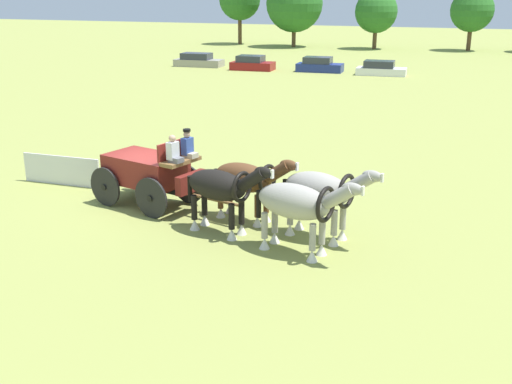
{
  "coord_description": "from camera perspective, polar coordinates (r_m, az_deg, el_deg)",
  "views": [
    {
      "loc": [
        10.51,
        -17.05,
        6.86
      ],
      "look_at": [
        4.26,
        -0.88,
        1.2
      ],
      "focal_mm": 43.43,
      "sensor_mm": 36.0,
      "label": 1
    }
  ],
  "objects": [
    {
      "name": "draft_horse_lead_off",
      "position": [
        16.6,
        3.88,
        -1.12
      ],
      "size": [
        3.16,
        1.43,
        2.29
      ],
      "color": "#9E998E",
      "rests_on": "ground"
    },
    {
      "name": "parked_vehicle_b",
      "position": [
        57.01,
        -0.37,
        11.73
      ],
      "size": [
        3.95,
        2.24,
        1.28
      ],
      "color": "maroon",
      "rests_on": "ground"
    },
    {
      "name": "tree_d",
      "position": [
        79.53,
        19.28,
        15.51
      ],
      "size": [
        4.99,
        4.99,
        7.14
      ],
      "color": "brown",
      "rests_on": "ground"
    },
    {
      "name": "tree_c",
      "position": [
        79.1,
        11.01,
        16.0
      ],
      "size": [
        5.11,
        5.11,
        6.99
      ],
      "color": "brown",
      "rests_on": "ground"
    },
    {
      "name": "parked_vehicle_d",
      "position": [
        54.54,
        11.41,
        11.05
      ],
      "size": [
        4.27,
        2.18,
        1.2
      ],
      "color": "white",
      "rests_on": "ground"
    },
    {
      "name": "draft_horse_lead_near",
      "position": [
        17.67,
        6.02,
        0.03
      ],
      "size": [
        3.06,
        1.43,
        2.29
      ],
      "color": "#9E998E",
      "rests_on": "ground"
    },
    {
      "name": "show_wagon",
      "position": [
        20.7,
        -9.76,
        1.93
      ],
      "size": [
        5.67,
        2.58,
        2.71
      ],
      "color": "maroon",
      "rests_on": "ground"
    },
    {
      "name": "ground_plane",
      "position": [
        21.17,
        -9.94,
        -1.11
      ],
      "size": [
        220.0,
        220.0,
        0.0
      ],
      "primitive_type": "plane",
      "color": "olive"
    },
    {
      "name": "tree_b",
      "position": [
        80.95,
        3.55,
        16.95
      ],
      "size": [
        7.08,
        7.08,
        8.85
      ],
      "color": "brown",
      "rests_on": "ground"
    },
    {
      "name": "sponsor_banner",
      "position": [
        23.89,
        -17.48,
        1.91
      ],
      "size": [
        3.2,
        0.19,
        1.1
      ],
      "primitive_type": "cube",
      "rotation": [
        0.0,
        0.0,
        0.04
      ],
      "color": "silver",
      "rests_on": "ground"
    },
    {
      "name": "parked_vehicle_a",
      "position": [
        59.98,
        -5.35,
        11.95
      ],
      "size": [
        4.66,
        2.11,
        1.25
      ],
      "color": "gray",
      "rests_on": "ground"
    },
    {
      "name": "parked_vehicle_c",
      "position": [
        55.99,
        5.84,
        11.53
      ],
      "size": [
        4.13,
        2.12,
        1.29
      ],
      "color": "navy",
      "rests_on": "ground"
    },
    {
      "name": "draft_horse_rear_near",
      "position": [
        19.0,
        -0.84,
        1.12
      ],
      "size": [
        3.02,
        1.33,
        2.18
      ],
      "color": "brown",
      "rests_on": "ground"
    },
    {
      "name": "draft_horse_rear_off",
      "position": [
        17.98,
        -3.23,
        0.35
      ],
      "size": [
        2.99,
        1.33,
        2.27
      ],
      "color": "black",
      "rests_on": "ground"
    }
  ]
}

